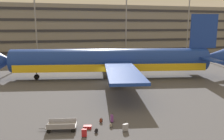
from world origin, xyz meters
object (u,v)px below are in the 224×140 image
Objects in this scene: suitcase_teal at (112,118)px; backpack_upright at (101,121)px; airliner at (113,61)px; suitcase_scuffed at (84,133)px; suitcase_orange at (125,127)px; baggage_cart at (62,125)px; suitcase_large at (87,127)px; backpack_small at (96,131)px; backpack_navy at (111,125)px.

backpack_upright is (-1.06, 0.07, -0.16)m from suitcase_teal.
airliner is 22.07m from suitcase_scuffed.
suitcase_teal is 1.73× the size of backpack_upright.
baggage_cart is at bearing 163.09° from suitcase_orange.
suitcase_large is 2.29m from baggage_cart.
suitcase_teal is 1.90× the size of backpack_small.
suitcase_scuffed reaches higher than backpack_small.
suitcase_teal is at bearing 6.80° from baggage_cart.
suitcase_large is 1.60× the size of backpack_upright.
backpack_small is 3.15m from baggage_cart.
backpack_upright is at bearing 127.13° from suitcase_orange.
backpack_navy is 4.38m from baggage_cart.
backpack_upright is (-0.67, 1.22, 0.02)m from backpack_navy.
backpack_navy is (-0.39, -1.15, -0.18)m from suitcase_teal.
suitcase_scuffed is (-7.77, -20.47, -2.71)m from airliner.
backpack_small is (-1.87, -1.87, -0.18)m from suitcase_teal.
suitcase_teal is at bearing 38.54° from suitcase_scuffed.
backpack_small is (0.61, -1.02, 0.06)m from suitcase_large.
baggage_cart is (-2.86, 1.31, 0.23)m from backpack_small.
backpack_upright is 0.15× the size of baggage_cart.
backpack_small is at bearing -112.62° from backpack_upright.
backpack_small is (-6.69, -19.99, -2.89)m from airliner.
airliner reaches higher than baggage_cart.
suitcase_large is 1.72× the size of backpack_navy.
backpack_upright is at bearing 51.99° from suitcase_scuffed.
suitcase_orange is at bearing -44.85° from backpack_navy.
suitcase_teal is 1.23m from backpack_navy.
suitcase_orange reaches higher than backpack_navy.
airliner is 20.54m from suitcase_large.
backpack_navy is at bearing -7.72° from baggage_cart.
backpack_navy is 1.39m from backpack_upright.
backpack_navy is 0.14× the size of baggage_cart.
suitcase_large is at bearing -111.02° from airliner.
backpack_upright is at bearing -108.04° from airliner.
suitcase_large is at bearing 120.69° from backpack_small.
suitcase_orange reaches higher than suitcase_teal.
baggage_cart is at bearing 134.76° from suitcase_scuffed.
airliner reaches higher than backpack_small.
suitcase_teal is 3.78m from suitcase_scuffed.
suitcase_scuffed is at bearing -141.46° from suitcase_teal.
airliner is 45.96× the size of suitcase_teal.
backpack_navy is 0.93× the size of backpack_upright.
baggage_cart is at bearing -173.20° from suitcase_teal.
baggage_cart is (-9.55, -18.69, -2.66)m from airliner.
backpack_navy is at bearing 25.99° from backpack_small.
baggage_cart is (-4.34, 0.59, 0.22)m from backpack_navy.
baggage_cart reaches higher than backpack_small.
suitcase_scuffed is 1.74× the size of backpack_navy.
backpack_small is at bearing 23.91° from suitcase_scuffed.
airliner is 87.43× the size of backpack_small.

